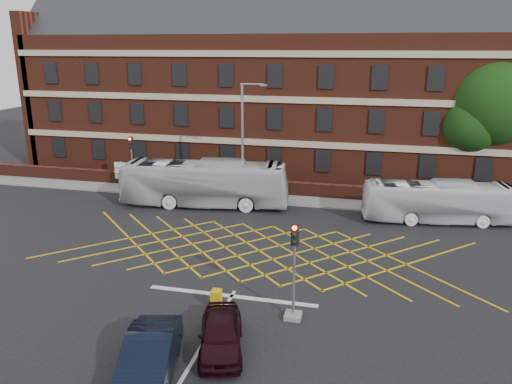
% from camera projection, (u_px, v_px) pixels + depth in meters
% --- Properties ---
extents(ground, '(120.00, 120.00, 0.00)m').
position_uv_depth(ground, '(250.00, 265.00, 26.25)').
color(ground, black).
rests_on(ground, ground).
extents(victorian_building, '(51.00, 12.17, 20.40)m').
position_uv_depth(victorian_building, '(313.00, 84.00, 44.50)').
color(victorian_building, '#5C2617').
rests_on(victorian_building, ground).
extents(boundary_wall, '(56.00, 0.50, 1.10)m').
position_uv_depth(boundary_wall, '(292.00, 189.00, 38.22)').
color(boundary_wall, '#4B1E14').
rests_on(boundary_wall, ground).
extents(far_pavement, '(60.00, 3.00, 0.12)m').
position_uv_depth(far_pavement, '(289.00, 199.00, 37.42)').
color(far_pavement, slate).
rests_on(far_pavement, ground).
extents(box_junction_hatching, '(8.22, 8.22, 0.02)m').
position_uv_depth(box_junction_hatching, '(259.00, 250.00, 28.11)').
color(box_junction_hatching, '#CC990C').
rests_on(box_junction_hatching, ground).
extents(stop_line, '(8.00, 0.30, 0.02)m').
position_uv_depth(stop_line, '(232.00, 296.00, 22.98)').
color(stop_line, silver).
rests_on(stop_line, ground).
extents(bus_left, '(12.15, 4.15, 3.32)m').
position_uv_depth(bus_left, '(205.00, 183.00, 35.63)').
color(bus_left, silver).
rests_on(bus_left, ground).
extents(bus_right, '(9.93, 3.61, 2.70)m').
position_uv_depth(bus_right, '(439.00, 202.00, 32.40)').
color(bus_right, silver).
rests_on(bus_right, ground).
extents(car_navy, '(2.73, 5.04, 1.58)m').
position_uv_depth(car_navy, '(149.00, 359.00, 17.09)').
color(car_navy, black).
rests_on(car_navy, ground).
extents(car_maroon, '(2.64, 4.29, 1.36)m').
position_uv_depth(car_maroon, '(221.00, 334.00, 18.78)').
color(car_maroon, black).
rests_on(car_maroon, ground).
extents(deciduous_tree, '(7.30, 6.88, 10.47)m').
position_uv_depth(deciduous_tree, '(490.00, 109.00, 37.66)').
color(deciduous_tree, black).
rests_on(deciduous_tree, ground).
extents(traffic_light_near, '(0.70, 0.70, 4.27)m').
position_uv_depth(traffic_light_near, '(294.00, 280.00, 20.65)').
color(traffic_light_near, slate).
rests_on(traffic_light_near, ground).
extents(traffic_light_far, '(0.70, 0.70, 4.27)m').
position_uv_depth(traffic_light_far, '(133.00, 168.00, 39.58)').
color(traffic_light_far, slate).
rests_on(traffic_light_far, ground).
extents(street_lamp, '(2.25, 1.00, 8.66)m').
position_uv_depth(street_lamp, '(244.00, 165.00, 35.32)').
color(street_lamp, slate).
rests_on(street_lamp, ground).
extents(direction_signs, '(1.10, 0.16, 2.20)m').
position_uv_depth(direction_signs, '(121.00, 171.00, 40.14)').
color(direction_signs, gray).
rests_on(direction_signs, ground).
extents(utility_cabinet, '(0.41, 0.45, 0.90)m').
position_uv_depth(utility_cabinet, '(216.00, 300.00, 21.77)').
color(utility_cabinet, gold).
rests_on(utility_cabinet, ground).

